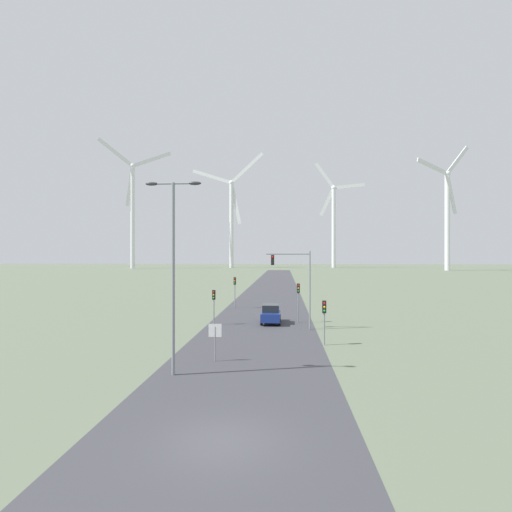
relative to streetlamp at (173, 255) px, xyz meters
name	(u,v)px	position (x,y,z in m)	size (l,w,h in m)	color
ground_plane	(221,441)	(3.82, -7.51, -6.54)	(600.00, 600.00, 0.00)	#5B6651
road_surface	(270,298)	(3.82, 40.49, -6.53)	(10.00, 240.00, 0.01)	#38383D
streetlamp	(173,255)	(0.00, 0.00, 0.00)	(3.09, 0.32, 10.52)	gray
stop_sign_near	(215,335)	(1.78, 2.97, -4.93)	(0.81, 0.07, 2.30)	gray
traffic_light_post_near_left	(214,299)	(-0.56, 15.79, -4.13)	(0.28, 0.34, 3.28)	gray
traffic_light_post_near_right	(324,312)	(8.94, 7.89, -4.16)	(0.28, 0.33, 3.23)	gray
traffic_light_post_mid_left	(235,285)	(-0.04, 27.72, -3.72)	(0.28, 0.33, 3.84)	gray
traffic_light_post_mid_right	(298,294)	(7.42, 17.53, -3.75)	(0.28, 0.34, 3.80)	gray
traffic_light_mast_overhead	(296,275)	(7.06, 14.06, -1.73)	(3.93, 0.35, 6.92)	gray
car_approaching	(271,314)	(4.77, 17.05, -5.62)	(1.88, 4.11, 1.83)	navy
wind_turbine_far_left	(133,206)	(-71.63, 179.09, 25.67)	(34.39, 13.61, 66.14)	silver
wind_turbine_left	(232,214)	(-22.38, 194.57, 22.62)	(39.72, 4.35, 62.32)	silver
wind_turbine_center	(334,219)	(33.50, 200.43, 20.31)	(27.27, 2.60, 58.10)	silver
wind_turbine_right	(447,210)	(78.70, 161.49, 20.16)	(27.96, 15.40, 56.90)	silver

